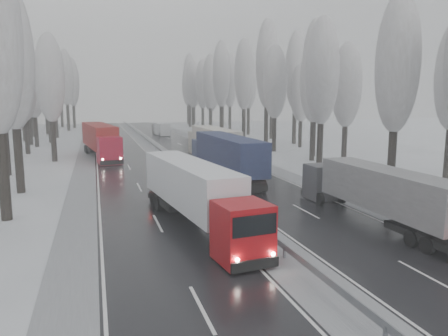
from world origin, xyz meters
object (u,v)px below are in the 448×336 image
truck_cream_box (212,141)px  box_truck_distant (161,129)px  truck_grey_tarp (375,190)px  truck_blue_box (225,154)px  truck_red_red (100,139)px  truck_red_white (195,191)px

truck_cream_box → box_truck_distant: bearing=89.5°
truck_grey_tarp → box_truck_distant: bearing=91.9°
truck_grey_tarp → box_truck_distant: size_ratio=1.94×
truck_grey_tarp → truck_blue_box: (-4.91, 17.27, 0.42)m
truck_red_red → truck_red_white: bearing=-89.4°
truck_blue_box → box_truck_distant: (1.51, 53.24, -1.19)m
truck_cream_box → truck_red_white: truck_cream_box is taller
truck_grey_tarp → truck_cream_box: truck_cream_box is taller
truck_blue_box → truck_cream_box: truck_blue_box is taller
truck_cream_box → truck_red_red: size_ratio=0.94×
box_truck_distant → truck_red_red: size_ratio=0.42×
box_truck_distant → truck_red_white: bearing=-103.3°
truck_cream_box → truck_red_red: truck_red_red is taller
truck_blue_box → truck_red_white: (-6.38, -14.91, -0.24)m
truck_grey_tarp → truck_cream_box: size_ratio=0.87×
truck_grey_tarp → truck_cream_box: bearing=93.9°
truck_grey_tarp → truck_cream_box: (-2.55, 30.90, 0.31)m
truck_grey_tarp → truck_cream_box: 31.00m
truck_grey_tarp → truck_blue_box: size_ratio=0.83×
truck_grey_tarp → box_truck_distant: (-3.40, 70.51, -0.77)m
truck_cream_box → box_truck_distant: 39.63m
truck_red_white → truck_red_red: (-5.12, 34.58, 0.29)m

